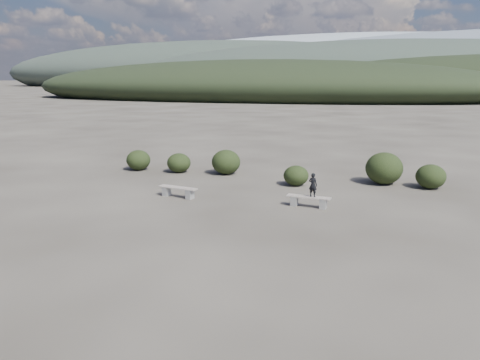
% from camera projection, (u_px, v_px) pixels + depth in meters
% --- Properties ---
extents(ground, '(1200.00, 1200.00, 0.00)m').
position_uv_depth(ground, '(214.00, 240.00, 14.13)').
color(ground, '#312C26').
rests_on(ground, ground).
extents(bench_left, '(1.74, 0.61, 0.43)m').
position_uv_depth(bench_left, '(178.00, 191.00, 19.09)').
color(bench_left, slate).
rests_on(bench_left, ground).
extents(bench_right, '(1.69, 0.46, 0.42)m').
position_uv_depth(bench_right, '(309.00, 201.00, 17.65)').
color(bench_right, slate).
rests_on(bench_right, ground).
extents(seated_person, '(0.38, 0.30, 0.91)m').
position_uv_depth(seated_person, '(313.00, 185.00, 17.46)').
color(seated_person, black).
rests_on(seated_person, bench_right).
extents(shrub_a, '(1.21, 1.21, 0.99)m').
position_uv_depth(shrub_a, '(179.00, 163.00, 24.06)').
color(shrub_a, black).
rests_on(shrub_a, ground).
extents(shrub_b, '(1.45, 1.45, 1.24)m').
position_uv_depth(shrub_b, '(226.00, 162.00, 23.60)').
color(shrub_b, black).
rests_on(shrub_b, ground).
extents(shrub_c, '(1.14, 1.14, 0.91)m').
position_uv_depth(shrub_c, '(296.00, 176.00, 21.14)').
color(shrub_c, black).
rests_on(shrub_c, ground).
extents(shrub_d, '(1.67, 1.67, 1.47)m').
position_uv_depth(shrub_d, '(384.00, 168.00, 21.39)').
color(shrub_d, black).
rests_on(shrub_d, ground).
extents(shrub_e, '(1.29, 1.29, 1.07)m').
position_uv_depth(shrub_e, '(431.00, 177.00, 20.55)').
color(shrub_e, black).
rests_on(shrub_e, ground).
extents(shrub_f, '(1.26, 1.26, 1.06)m').
position_uv_depth(shrub_f, '(138.00, 160.00, 24.68)').
color(shrub_f, black).
rests_on(shrub_f, ground).
extents(mountain_ridges, '(500.00, 400.00, 56.00)m').
position_uv_depth(mountain_ridges, '(375.00, 69.00, 329.43)').
color(mountain_ridges, black).
rests_on(mountain_ridges, ground).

